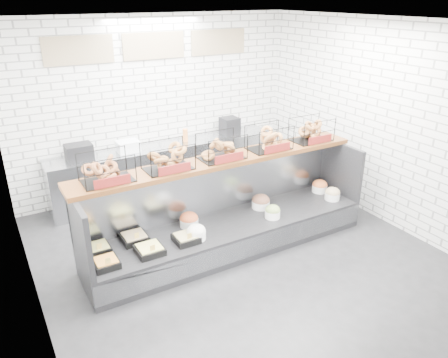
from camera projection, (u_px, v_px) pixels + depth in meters
ground at (241, 257)px, 5.88m from camera, size 5.50×5.50×0.00m
room_shell at (218, 98)px, 5.56m from camera, size 5.02×5.51×3.01m
display_case at (227, 226)px, 6.03m from camera, size 4.00×0.90×1.20m
bagel_shelf at (222, 150)px, 5.76m from camera, size 4.10×0.50×0.40m
prep_counter at (167, 168)px, 7.63m from camera, size 4.00×0.60×1.20m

